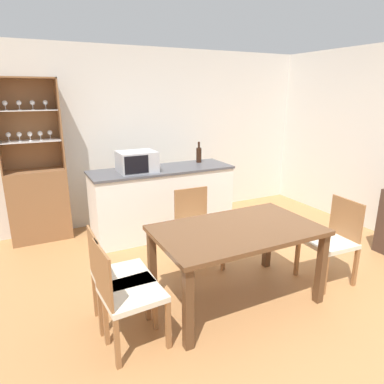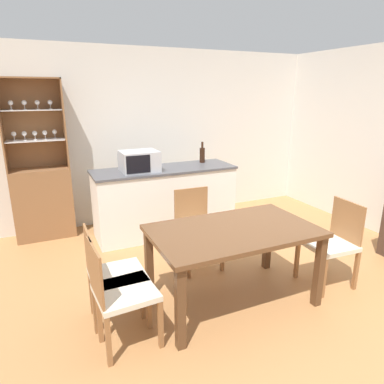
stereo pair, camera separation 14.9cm
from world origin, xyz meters
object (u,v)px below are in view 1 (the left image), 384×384
object	(u,v)px
dining_chair_side_right_near	(331,240)
dining_chair_side_left_far	(117,277)
dining_table	(237,237)
dining_chair_side_left_near	(126,293)
dining_chair_head_far	(197,228)
wine_bottle	(199,154)
display_cabinet	(38,194)
microwave	(137,162)

from	to	relation	value
dining_chair_side_right_near	dining_chair_side_left_far	bearing A→B (deg)	86.08
dining_table	dining_chair_side_left_near	xyz separation A→B (m)	(-1.09, -0.14, -0.19)
dining_chair_side_right_near	dining_chair_head_far	bearing A→B (deg)	52.73
dining_table	dining_chair_side_left_far	bearing A→B (deg)	172.91
dining_chair_side_left_far	wine_bottle	world-z (taller)	wine_bottle
display_cabinet	dining_chair_side_right_near	xyz separation A→B (m)	(2.64, -2.51, -0.18)
dining_chair_side_left_near	dining_table	bearing A→B (deg)	93.51
display_cabinet	dining_chair_side_left_far	distance (m)	2.30
dining_table	dining_chair_side_left_far	size ratio (longest dim) A/B	1.72
dining_table	dining_chair_side_left_far	distance (m)	1.11
dining_chair_side_left_near	dining_chair_side_right_near	bearing A→B (deg)	86.27
wine_bottle	dining_chair_head_far	bearing A→B (deg)	-118.31
display_cabinet	microwave	distance (m)	1.39
microwave	wine_bottle	xyz separation A→B (m)	(1.00, 0.18, -0.01)
dining_chair_side_right_near	wine_bottle	xyz separation A→B (m)	(-0.44, 2.12, 0.59)
dining_table	display_cabinet	bearing A→B (deg)	123.14
dining_chair_side_left_near	wine_bottle	size ratio (longest dim) A/B	2.88
dining_chair_side_left_near	microwave	size ratio (longest dim) A/B	1.82
wine_bottle	dining_chair_side_left_near	bearing A→B (deg)	-129.21
dining_chair_head_far	wine_bottle	bearing A→B (deg)	-116.53
dining_table	dining_chair_side_left_near	size ratio (longest dim) A/B	1.72
display_cabinet	dining_chair_side_right_near	distance (m)	3.65
display_cabinet	dining_chair_side_left_near	xyz separation A→B (m)	(0.46, -2.51, -0.18)
dining_chair_side_left_near	dining_chair_side_left_far	world-z (taller)	same
dining_chair_head_far	microwave	distance (m)	1.24
dining_table	dining_chair_side_left_near	distance (m)	1.11
microwave	wine_bottle	distance (m)	1.01
dining_chair_side_right_near	dining_table	bearing A→B (deg)	86.01
dining_chair_side_left_near	microwave	distance (m)	2.17
dining_chair_side_left_far	wine_bottle	distance (m)	2.60
microwave	wine_bottle	world-z (taller)	wine_bottle
dining_chair_head_far	microwave	world-z (taller)	microwave
wine_bottle	microwave	bearing A→B (deg)	-170.04
dining_chair_side_left_far	dining_chair_side_left_near	bearing A→B (deg)	-0.07
dining_chair_head_far	wine_bottle	xyz separation A→B (m)	(0.64, 1.20, 0.59)
dining_chair_side_left_far	microwave	distance (m)	1.93
display_cabinet	microwave	bearing A→B (deg)	-25.25
dining_chair_side_left_far	display_cabinet	bearing A→B (deg)	-168.40
dining_chair_side_left_far	wine_bottle	size ratio (longest dim) A/B	2.88
microwave	dining_chair_head_far	bearing A→B (deg)	-70.90
dining_chair_head_far	dining_chair_side_left_far	world-z (taller)	same
dining_chair_side_left_near	dining_chair_side_right_near	world-z (taller)	same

